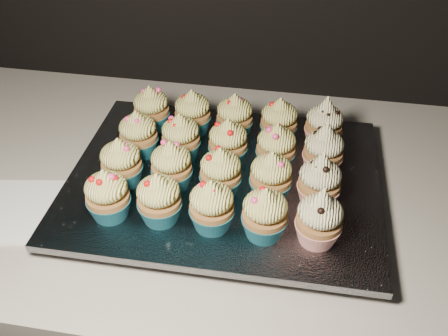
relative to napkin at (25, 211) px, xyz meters
name	(u,v)px	position (x,y,z in m)	size (l,w,h in m)	color
worktop	(243,190)	(0.32, 0.13, -0.02)	(2.44, 0.64, 0.04)	beige
napkin	(25,211)	(0.00, 0.00, 0.00)	(0.14, 0.14, 0.00)	white
baking_tray	(224,187)	(0.30, 0.10, 0.01)	(0.45, 0.34, 0.02)	black
foil_lining	(224,179)	(0.30, 0.10, 0.03)	(0.49, 0.38, 0.01)	silver
cupcake_0	(107,195)	(0.15, -0.02, 0.07)	(0.06, 0.06, 0.08)	#1A677B
cupcake_1	(159,199)	(0.23, -0.01, 0.07)	(0.06, 0.06, 0.08)	#1A677B
cupcake_2	(212,206)	(0.30, -0.01, 0.07)	(0.06, 0.06, 0.08)	#1A677B
cupcake_3	(265,214)	(0.37, -0.02, 0.07)	(0.06, 0.06, 0.08)	#1A677B
cupcake_4	(319,219)	(0.45, -0.01, 0.07)	(0.06, 0.06, 0.10)	red
cupcake_5	(121,163)	(0.15, 0.06, 0.07)	(0.06, 0.06, 0.08)	#1A677B
cupcake_6	(172,166)	(0.22, 0.06, 0.07)	(0.06, 0.06, 0.08)	#1A677B
cupcake_7	(221,173)	(0.30, 0.06, 0.07)	(0.06, 0.06, 0.08)	#1A677B
cupcake_8	(271,177)	(0.37, 0.06, 0.07)	(0.06, 0.06, 0.08)	#1A677B
cupcake_9	(320,181)	(0.44, 0.06, 0.07)	(0.06, 0.06, 0.10)	red
cupcake_10	(138,135)	(0.15, 0.13, 0.07)	(0.06, 0.06, 0.08)	#1A677B
cupcake_11	(181,138)	(0.22, 0.14, 0.07)	(0.06, 0.06, 0.08)	#1A677B
cupcake_12	(228,143)	(0.30, 0.14, 0.07)	(0.06, 0.06, 0.08)	#1A677B
cupcake_13	(276,148)	(0.37, 0.14, 0.07)	(0.06, 0.06, 0.08)	#1A677B
cupcake_14	(323,150)	(0.45, 0.14, 0.07)	(0.06, 0.06, 0.10)	red
cupcake_15	(151,109)	(0.15, 0.21, 0.07)	(0.06, 0.06, 0.08)	#1A677B
cupcake_16	(193,113)	(0.22, 0.21, 0.07)	(0.06, 0.06, 0.08)	#1A677B
cupcake_17	(235,117)	(0.30, 0.21, 0.07)	(0.06, 0.06, 0.08)	#1A677B
cupcake_18	(279,122)	(0.37, 0.21, 0.07)	(0.06, 0.06, 0.08)	#1A677B
cupcake_19	(324,124)	(0.45, 0.21, 0.07)	(0.06, 0.06, 0.10)	red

